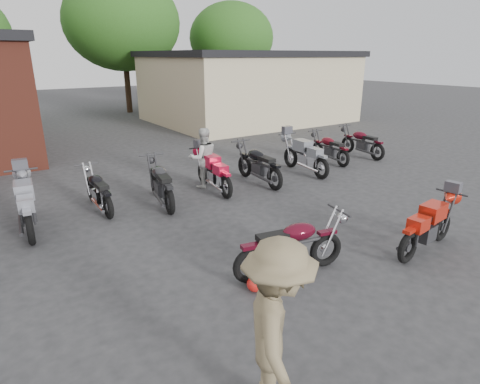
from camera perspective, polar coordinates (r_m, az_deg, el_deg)
ground at (r=7.34m, az=14.42°, el=-10.91°), size 90.00×90.00×0.00m
stucco_building at (r=23.41m, az=1.05°, el=14.46°), size 10.00×8.00×3.50m
tree_2 at (r=27.58m, az=-16.21°, el=19.95°), size 7.04×7.04×8.80m
tree_3 at (r=31.10m, az=-1.20°, el=19.34°), size 6.08×6.08×7.60m
vintage_motorcycle at (r=6.85m, az=7.46°, el=-7.19°), size 2.09×1.04×1.16m
sportbike at (r=8.38m, az=25.24°, el=-4.10°), size 1.98×0.86×1.11m
helmet at (r=6.54m, az=2.18°, el=-12.94°), size 0.35×0.35×0.25m
person_light at (r=11.28m, az=-5.24°, el=4.84°), size 0.92×0.77×1.69m
person_tan at (r=4.20m, az=5.36°, el=-19.17°), size 1.29×1.48×1.98m
row_bike_1 at (r=9.60m, az=-28.13°, el=-1.33°), size 0.91×2.20×1.24m
row_bike_2 at (r=10.20m, az=-19.55°, el=0.48°), size 0.62×1.86×1.08m
row_bike_3 at (r=10.17m, az=-11.20°, el=1.56°), size 1.03×2.16×1.20m
row_bike_4 at (r=11.02m, az=-3.82°, el=3.13°), size 0.86×2.07×1.17m
row_bike_5 at (r=11.67m, az=2.62°, el=4.21°), size 0.78×2.15×1.23m
row_bike_6 at (r=12.86m, az=9.19°, el=5.40°), size 0.88×2.19×1.24m
row_bike_7 at (r=14.33m, az=12.62°, el=6.29°), size 0.86×1.96×1.10m
row_bike_8 at (r=15.52m, az=16.94°, el=6.96°), size 0.76×2.01×1.15m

